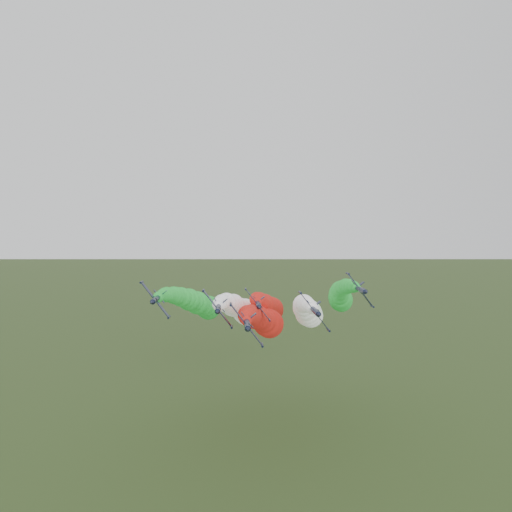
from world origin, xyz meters
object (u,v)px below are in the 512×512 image
object	(u,v)px
jet_outer_left	(194,302)
jet_outer_right	(341,295)
jet_inner_left	(240,309)
jet_inner_right	(307,311)
jet_lead	(261,320)
jet_trail	(267,306)

from	to	relation	value
jet_outer_left	jet_outer_right	world-z (taller)	jet_outer_right
jet_outer_left	jet_outer_right	bearing A→B (deg)	8.19
jet_inner_left	jet_outer_right	world-z (taller)	jet_outer_right
jet_inner_right	jet_outer_right	bearing A→B (deg)	48.80
jet_lead	jet_inner_left	size ratio (longest dim) A/B	1.00
jet_outer_right	jet_trail	bearing A→B (deg)	163.82
jet_outer_right	jet_trail	distance (m)	22.64
jet_inner_right	jet_outer_left	bearing A→B (deg)	166.04
jet_lead	jet_inner_right	world-z (taller)	jet_inner_right
jet_outer_left	jet_outer_right	xyz separation A→B (m)	(42.33, 6.10, 0.91)
jet_inner_right	jet_trail	world-z (taller)	jet_inner_right
jet_lead	jet_trail	distance (m)	27.19
jet_outer_left	jet_lead	bearing A→B (deg)	-39.64
jet_lead	jet_outer_left	bearing A→B (deg)	140.36
jet_inner_left	jet_outer_left	world-z (taller)	jet_outer_left
jet_inner_right	jet_inner_left	bearing A→B (deg)	167.20
jet_lead	jet_outer_left	xyz separation A→B (m)	(-17.73, 14.69, 2.42)
jet_inner_right	jet_outer_right	xyz separation A→B (m)	(11.95, 13.65, 2.25)
jet_inner_left	jet_trail	world-z (taller)	jet_inner_left
jet_lead	jet_inner_left	xyz separation A→B (m)	(-5.14, 11.17, 1.00)
jet_inner_left	jet_trail	size ratio (longest dim) A/B	1.00
jet_outer_left	jet_trail	xyz separation A→B (m)	(20.91, 12.31, -2.98)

